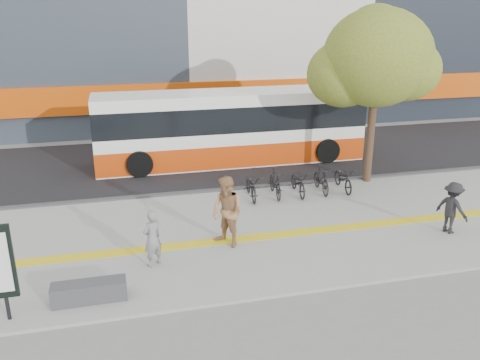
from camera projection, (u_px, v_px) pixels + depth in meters
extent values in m
plane|color=slate|center=(198.00, 264.00, 12.63)|extent=(120.00, 120.00, 0.00)
cube|color=gray|center=(189.00, 238.00, 14.00)|extent=(40.00, 7.00, 0.08)
cube|color=yellow|center=(192.00, 244.00, 13.52)|extent=(40.00, 0.45, 0.01)
cube|color=black|center=(163.00, 163.00, 20.88)|extent=(40.00, 8.00, 0.06)
cube|color=#363638|center=(174.00, 195.00, 17.20)|extent=(40.00, 0.25, 0.14)
cube|color=#D14A08|center=(190.00, 96.00, 25.33)|extent=(19.00, 0.50, 1.40)
cube|color=#363638|center=(89.00, 292.00, 10.83)|extent=(1.60, 0.45, 0.45)
cylinder|color=black|center=(2.00, 272.00, 9.91)|extent=(0.08, 0.08, 2.20)
cube|color=black|center=(0.00, 262.00, 9.83)|extent=(0.55, 0.08, 1.60)
cylinder|color=#342618|center=(370.00, 139.00, 18.06)|extent=(0.28, 0.28, 3.20)
ellipsoid|color=#4B6722|center=(377.00, 57.00, 17.11)|extent=(3.80, 3.80, 3.42)
ellipsoid|color=#4B6722|center=(343.00, 74.00, 17.53)|extent=(2.60, 2.60, 2.34)
ellipsoid|color=#4B6722|center=(406.00, 70.00, 17.08)|extent=(2.40, 2.40, 2.16)
ellipsoid|color=#4B6722|center=(376.00, 32.00, 17.65)|extent=(2.20, 2.20, 1.98)
cube|color=white|center=(231.00, 127.00, 20.59)|extent=(11.07, 2.31, 2.95)
cube|color=#C33B0A|center=(231.00, 150.00, 20.90)|extent=(11.09, 2.33, 0.92)
cube|color=black|center=(231.00, 115.00, 20.42)|extent=(11.09, 2.33, 1.02)
cylinder|color=black|center=(140.00, 164.00, 18.95)|extent=(1.02, 0.32, 1.02)
cylinder|color=black|center=(137.00, 148.00, 21.07)|extent=(1.02, 0.32, 1.02)
cylinder|color=black|center=(327.00, 151.00, 20.74)|extent=(1.02, 0.32, 1.02)
cylinder|color=black|center=(307.00, 138.00, 22.86)|extent=(1.02, 0.32, 1.02)
imported|color=black|center=(251.00, 186.00, 16.72)|extent=(0.71, 1.68, 0.86)
imported|color=black|center=(275.00, 183.00, 16.90)|extent=(0.58, 1.62, 0.95)
imported|color=black|center=(298.00, 182.00, 17.11)|extent=(0.71, 1.68, 0.86)
imported|color=black|center=(321.00, 179.00, 17.29)|extent=(0.58, 1.62, 0.95)
imported|color=black|center=(343.00, 178.00, 17.50)|extent=(0.71, 1.68, 0.86)
imported|color=black|center=(152.00, 238.00, 12.19)|extent=(0.64, 0.59, 1.47)
imported|color=#A2754C|center=(227.00, 212.00, 13.18)|extent=(1.14, 1.20, 1.95)
imported|color=black|center=(452.00, 208.00, 14.04)|extent=(0.86, 1.11, 1.51)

